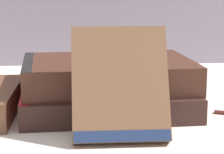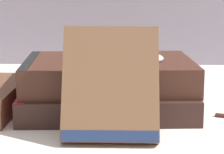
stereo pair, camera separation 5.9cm
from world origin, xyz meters
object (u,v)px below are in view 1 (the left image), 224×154
(book_leaning_front, at_px, (120,89))
(pocket_watch, at_px, (141,58))
(book_flat_top, at_px, (104,74))
(reading_glasses, at_px, (65,85))
(book_flat_bottom, at_px, (102,99))

(book_leaning_front, bearing_deg, pocket_watch, 71.20)
(book_flat_top, bearing_deg, reading_glasses, 106.46)
(book_leaning_front, distance_m, pocket_watch, 0.12)
(book_leaning_front, bearing_deg, reading_glasses, 104.14)
(book_flat_bottom, bearing_deg, pocket_watch, -6.67)
(book_flat_top, xyz_separation_m, reading_glasses, (-0.05, 0.15, -0.05))
(book_leaning_front, xyz_separation_m, reading_glasses, (-0.07, 0.26, -0.05))
(book_flat_bottom, xyz_separation_m, pocket_watch, (0.05, -0.00, 0.05))
(book_leaning_front, height_order, pocket_watch, book_leaning_front)
(book_flat_bottom, bearing_deg, reading_glasses, 106.60)
(book_flat_bottom, xyz_separation_m, book_leaning_front, (0.01, -0.11, 0.04))
(pocket_watch, relative_size, reading_glasses, 0.51)
(pocket_watch, bearing_deg, book_flat_top, 175.96)
(book_flat_bottom, height_order, book_flat_top, book_flat_top)
(book_flat_bottom, height_order, book_leaning_front, book_leaning_front)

